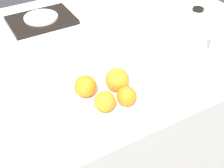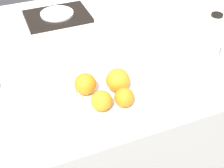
{
  "view_description": "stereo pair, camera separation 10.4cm",
  "coord_description": "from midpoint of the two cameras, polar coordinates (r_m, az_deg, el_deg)",
  "views": [
    {
      "loc": [
        -0.47,
        -1.02,
        1.46
      ],
      "look_at": [
        -0.08,
        -0.32,
        0.79
      ],
      "focal_mm": 50.0,
      "sensor_mm": 36.0,
      "label": 1
    },
    {
      "loc": [
        -0.38,
        -1.06,
        1.46
      ],
      "look_at": [
        -0.08,
        -0.32,
        0.79
      ],
      "focal_mm": 50.0,
      "sensor_mm": 36.0,
      "label": 2
    }
  ],
  "objects": [
    {
      "name": "orange_3",
      "position": [
        0.99,
        -0.27,
        -2.37
      ],
      "size": [
        0.06,
        0.06,
        0.06
      ],
      "color": "orange",
      "rests_on": "fruit_platter"
    },
    {
      "name": "orange_1",
      "position": [
        0.98,
        -4.36,
        -3.38
      ],
      "size": [
        0.07,
        0.07,
        0.07
      ],
      "color": "orange",
      "rests_on": "fruit_platter"
    },
    {
      "name": "soy_dish",
      "position": [
        1.65,
        13.71,
        13.09
      ],
      "size": [
        0.06,
        0.06,
        0.01
      ],
      "color": "black",
      "rests_on": "table"
    },
    {
      "name": "serving_tray",
      "position": [
        1.54,
        -14.73,
        11.15
      ],
      "size": [
        0.3,
        0.21,
        0.02
      ],
      "color": "black",
      "rests_on": "table"
    },
    {
      "name": "orange_0",
      "position": [
        1.05,
        -1.87,
        0.67
      ],
      "size": [
        0.08,
        0.08,
        0.08
      ],
      "color": "orange",
      "rests_on": "fruit_platter"
    },
    {
      "name": "water_glass",
      "position": [
        1.29,
        17.08,
        7.17
      ],
      "size": [
        0.08,
        0.08,
        0.11
      ],
      "color": "silver",
      "rests_on": "table"
    },
    {
      "name": "ground_plane",
      "position": [
        1.84,
        -4.6,
        -12.87
      ],
      "size": [
        12.0,
        12.0,
        0.0
      ],
      "primitive_type": "plane",
      "color": "#38383D"
    },
    {
      "name": "orange_2",
      "position": [
        1.03,
        -7.76,
        -0.52
      ],
      "size": [
        0.07,
        0.07,
        0.07
      ],
      "color": "orange",
      "rests_on": "fruit_platter"
    },
    {
      "name": "side_plate",
      "position": [
        1.53,
        -14.83,
        11.64
      ],
      "size": [
        0.16,
        0.16,
        0.01
      ],
      "color": "white",
      "rests_on": "serving_tray"
    },
    {
      "name": "table",
      "position": [
        1.56,
        -5.3,
        -4.54
      ],
      "size": [
        1.57,
        1.06,
        0.74
      ],
      "color": "white",
      "rests_on": "ground_plane"
    },
    {
      "name": "fruit_platter",
      "position": [
        1.06,
        -2.79,
        -1.73
      ],
      "size": [
        0.27,
        0.27,
        0.02
      ],
      "color": "silver",
      "rests_on": "table"
    }
  ]
}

